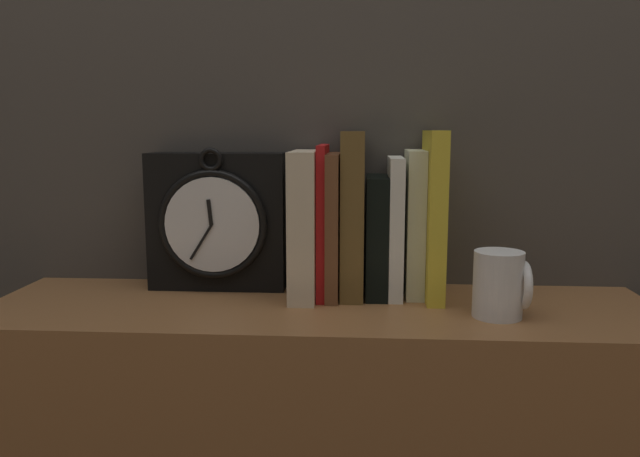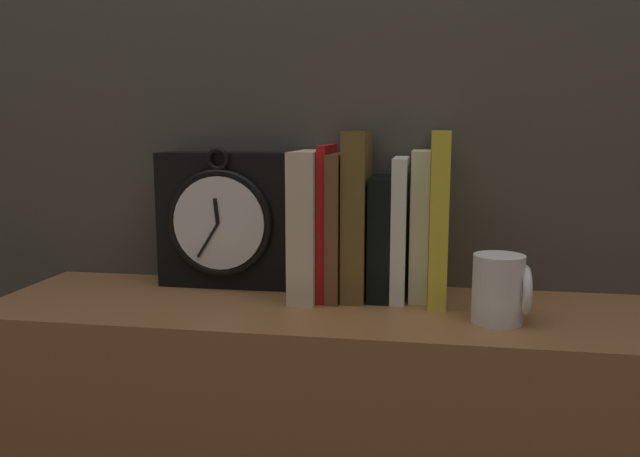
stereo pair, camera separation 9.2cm
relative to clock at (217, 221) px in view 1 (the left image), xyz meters
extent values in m
cube|color=#47423D|center=(0.18, 0.07, 0.33)|extent=(6.00, 0.05, 2.60)
cube|color=black|center=(0.00, 0.01, 0.00)|extent=(0.22, 0.07, 0.22)
torus|color=black|center=(0.00, -0.03, 0.00)|extent=(0.18, 0.01, 0.18)
cylinder|color=silver|center=(0.00, -0.04, 0.00)|extent=(0.15, 0.01, 0.15)
cube|color=black|center=(0.00, -0.04, 0.02)|extent=(0.01, 0.00, 0.04)
cube|color=black|center=(-0.02, -0.04, -0.03)|extent=(0.04, 0.00, 0.06)
torus|color=black|center=(0.00, -0.03, 0.10)|extent=(0.04, 0.01, 0.04)
cube|color=beige|center=(0.15, -0.04, 0.00)|extent=(0.04, 0.15, 0.23)
cube|color=red|center=(0.17, -0.03, 0.01)|extent=(0.01, 0.13, 0.24)
cube|color=brown|center=(0.19, -0.03, 0.00)|extent=(0.02, 0.14, 0.22)
cube|color=brown|center=(0.22, -0.03, 0.02)|extent=(0.04, 0.13, 0.26)
cube|color=black|center=(0.26, -0.02, -0.02)|extent=(0.03, 0.12, 0.19)
cube|color=white|center=(0.29, -0.02, 0.00)|extent=(0.02, 0.12, 0.22)
cube|color=beige|center=(0.32, -0.02, 0.00)|extent=(0.03, 0.11, 0.23)
cube|color=gold|center=(0.35, -0.03, 0.02)|extent=(0.03, 0.14, 0.26)
cylinder|color=white|center=(0.43, -0.14, -0.07)|extent=(0.07, 0.07, 0.09)
torus|color=white|center=(0.46, -0.14, -0.07)|extent=(0.01, 0.07, 0.07)
camera|label=1|loc=(0.24, -1.00, 0.15)|focal=35.00mm
camera|label=2|loc=(0.33, -0.99, 0.15)|focal=35.00mm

